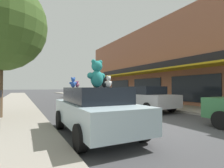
# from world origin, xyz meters

# --- Properties ---
(ground_plane) EXTENTS (260.00, 260.00, 0.00)m
(ground_plane) POSITION_xyz_m (0.00, 0.00, 0.00)
(ground_plane) COLOR #424244
(storefront_row) EXTENTS (15.17, 32.66, 7.88)m
(storefront_row) POSITION_xyz_m (13.38, 6.35, 3.94)
(storefront_row) COLOR #9E6047
(storefront_row) RESTS_ON ground_plane
(plush_art_car) EXTENTS (2.01, 4.12, 1.48)m
(plush_art_car) POSITION_xyz_m (-2.61, 0.12, 0.79)
(plush_art_car) COLOR #ADC6D1
(plush_art_car) RESTS_ON ground_plane
(teddy_bear_giant) EXTENTS (0.66, 0.43, 0.88)m
(teddy_bear_giant) POSITION_xyz_m (-2.58, 0.07, 1.91)
(teddy_bear_giant) COLOR teal
(teddy_bear_giant) RESTS_ON plush_art_car
(teddy_bear_orange) EXTENTS (0.16, 0.22, 0.29)m
(teddy_bear_orange) POSITION_xyz_m (-2.45, 0.56, 1.62)
(teddy_bear_orange) COLOR orange
(teddy_bear_orange) RESTS_ON plush_art_car
(teddy_bear_pink) EXTENTS (0.16, 0.16, 0.24)m
(teddy_bear_pink) POSITION_xyz_m (-2.90, 1.13, 1.60)
(teddy_bear_pink) COLOR pink
(teddy_bear_pink) RESTS_ON plush_art_car
(teddy_bear_blue) EXTENTS (0.27, 0.16, 0.36)m
(teddy_bear_blue) POSITION_xyz_m (-3.06, 1.07, 1.66)
(teddy_bear_blue) COLOR blue
(teddy_bear_blue) RESTS_ON plush_art_car
(teddy_bear_white) EXTENTS (0.26, 0.17, 0.34)m
(teddy_bear_white) POSITION_xyz_m (-2.48, -0.55, 1.65)
(teddy_bear_white) COLOR white
(teddy_bear_white) RESTS_ON plush_art_car
(teddy_bear_black) EXTENTS (0.24, 0.24, 0.36)m
(teddy_bear_black) POSITION_xyz_m (-2.27, 0.16, 1.66)
(teddy_bear_black) COLOR black
(teddy_bear_black) RESTS_ON plush_art_car
(parked_car_far_center) EXTENTS (2.03, 4.39, 1.55)m
(parked_car_far_center) POSITION_xyz_m (2.43, 3.97, 0.82)
(parked_car_far_center) COLOR #B7B7BC
(parked_car_far_center) RESTS_ON ground_plane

